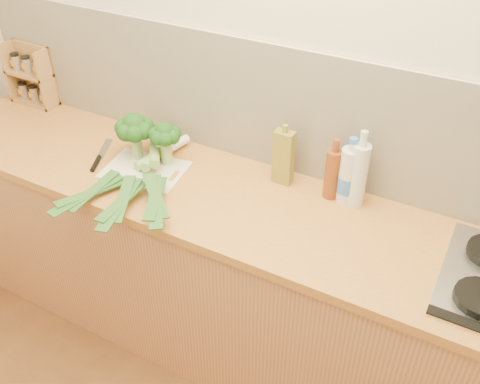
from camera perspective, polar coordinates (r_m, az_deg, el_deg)
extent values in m
plane|color=beige|center=(2.13, 5.27, 11.72)|extent=(3.50, 0.00, 3.50)
cube|color=silver|center=(2.18, 4.98, 8.52)|extent=(3.20, 0.02, 0.54)
cube|color=#B6794B|center=(2.42, 1.17, -10.10)|extent=(3.20, 0.60, 0.86)
cube|color=#C37D39|center=(2.12, 1.32, -1.66)|extent=(3.20, 0.62, 0.04)
cube|color=silver|center=(2.32, -10.08, 2.30)|extent=(0.37, 0.29, 0.01)
cylinder|color=#92B76B|center=(2.38, -10.93, 4.68)|extent=(0.05, 0.05, 0.10)
sphere|color=#11340E|center=(2.33, -11.25, 7.05)|extent=(0.10, 0.10, 0.10)
sphere|color=#11340E|center=(2.31, -10.27, 6.43)|extent=(0.08, 0.08, 0.08)
sphere|color=#11340E|center=(2.34, -10.08, 6.93)|extent=(0.08, 0.08, 0.08)
sphere|color=#11340E|center=(2.37, -10.72, 7.23)|extent=(0.08, 0.08, 0.08)
sphere|color=#11340E|center=(2.37, -11.71, 7.13)|extent=(0.08, 0.08, 0.08)
sphere|color=#11340E|center=(2.34, -12.33, 6.68)|extent=(0.08, 0.08, 0.08)
sphere|color=#11340E|center=(2.31, -12.10, 6.23)|extent=(0.08, 0.08, 0.08)
sphere|color=#11340E|center=(2.29, -11.18, 6.11)|extent=(0.08, 0.08, 0.08)
cylinder|color=#92B76B|center=(2.32, -7.84, 4.18)|extent=(0.05, 0.05, 0.10)
sphere|color=#11340E|center=(2.27, -8.05, 6.41)|extent=(0.09, 0.09, 0.09)
sphere|color=#11340E|center=(2.25, -7.21, 5.87)|extent=(0.06, 0.06, 0.06)
sphere|color=#11340E|center=(2.28, -7.08, 6.30)|extent=(0.06, 0.06, 0.06)
sphere|color=#11340E|center=(2.30, -7.66, 6.57)|extent=(0.06, 0.06, 0.06)
sphere|color=#11340E|center=(2.30, -8.50, 6.49)|extent=(0.06, 0.06, 0.06)
sphere|color=#11340E|center=(2.28, -8.99, 6.11)|extent=(0.06, 0.06, 0.06)
sphere|color=#11340E|center=(2.25, -8.76, 5.71)|extent=(0.06, 0.06, 0.06)
sphere|color=#11340E|center=(2.24, -7.96, 5.60)|extent=(0.06, 0.06, 0.06)
cylinder|color=white|center=(2.43, -6.81, 5.05)|extent=(0.07, 0.14, 0.04)
cylinder|color=#7EAB55|center=(2.34, -9.39, 3.56)|extent=(0.07, 0.18, 0.04)
cube|color=#1F4A1A|center=(2.19, -15.56, -0.04)|extent=(0.15, 0.30, 0.02)
cube|color=#1F4A1A|center=(2.18, -15.98, -0.24)|extent=(0.11, 0.34, 0.01)
cube|color=#1F4A1A|center=(2.19, -15.37, 0.16)|extent=(0.05, 0.28, 0.02)
cylinder|color=white|center=(2.43, -8.14, 5.40)|extent=(0.07, 0.14, 0.04)
cylinder|color=#7EAB55|center=(2.32, -9.34, 3.64)|extent=(0.08, 0.17, 0.04)
cube|color=#1F4A1A|center=(2.08, -12.43, -0.91)|extent=(0.07, 0.30, 0.02)
cube|color=#1F4A1A|center=(2.07, -12.66, -1.19)|extent=(0.14, 0.34, 0.01)
cube|color=#1F4A1A|center=(2.09, -12.34, -0.66)|extent=(0.16, 0.27, 0.02)
cylinder|color=white|center=(2.42, -9.13, 5.67)|extent=(0.11, 0.13, 0.04)
cylinder|color=#7EAB55|center=(2.30, -9.10, 3.95)|extent=(0.13, 0.15, 0.04)
cube|color=#1F4A1A|center=(2.04, -9.01, -0.61)|extent=(0.17, 0.29, 0.02)
cube|color=#1F4A1A|center=(2.03, -9.01, -0.90)|extent=(0.24, 0.30, 0.01)
cube|color=#1F4A1A|center=(2.05, -9.03, -0.35)|extent=(0.24, 0.22, 0.02)
cube|color=silver|center=(2.52, -14.23, 4.52)|extent=(0.10, 0.16, 0.00)
cylinder|color=black|center=(2.40, -15.13, 2.96)|extent=(0.06, 0.11, 0.02)
cube|color=#B0864B|center=(3.00, -20.95, 11.83)|extent=(0.26, 0.02, 0.31)
cube|color=#B0864B|center=(3.04, -20.91, 9.02)|extent=(0.26, 0.10, 0.02)
cube|color=#B0864B|center=(2.97, -21.56, 11.69)|extent=(0.26, 0.10, 0.02)
cube|color=#B0864B|center=(3.07, -23.09, 11.83)|extent=(0.01, 0.10, 0.31)
cube|color=#B0864B|center=(2.89, -19.86, 11.17)|extent=(0.01, 0.10, 0.31)
cylinder|color=gray|center=(3.07, -22.09, 9.99)|extent=(0.04, 0.04, 0.07)
cylinder|color=gray|center=(3.02, -21.09, 9.75)|extent=(0.04, 0.04, 0.07)
cylinder|color=gray|center=(2.96, -20.06, 9.50)|extent=(0.04, 0.04, 0.07)
cylinder|color=gray|center=(3.01, -22.77, 12.65)|extent=(0.04, 0.04, 0.07)
cylinder|color=gray|center=(2.96, -21.76, 12.46)|extent=(0.04, 0.04, 0.07)
cylinder|color=gray|center=(2.90, -20.71, 12.27)|extent=(0.04, 0.04, 0.07)
cube|color=olive|center=(2.17, 4.66, 3.70)|extent=(0.08, 0.05, 0.24)
cylinder|color=olive|center=(2.10, 4.84, 6.75)|extent=(0.02, 0.02, 0.03)
cylinder|color=silver|center=(2.08, 12.47, 1.72)|extent=(0.07, 0.07, 0.26)
cylinder|color=silver|center=(1.99, 13.07, 5.57)|extent=(0.03, 0.03, 0.06)
cylinder|color=brown|center=(2.11, 9.85, 1.89)|extent=(0.06, 0.06, 0.21)
cylinder|color=brown|center=(2.05, 10.22, 4.90)|extent=(0.03, 0.03, 0.05)
cylinder|color=silver|center=(2.09, 11.50, 1.67)|extent=(0.08, 0.08, 0.24)
cylinder|color=silver|center=(2.02, 11.94, 4.78)|extent=(0.03, 0.03, 0.03)
cylinder|color=#387AD3|center=(2.11, 11.38, 0.88)|extent=(0.08, 0.08, 0.07)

